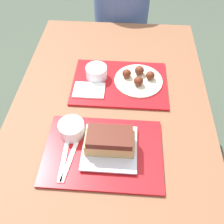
{
  "coord_description": "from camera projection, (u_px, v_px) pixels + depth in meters",
  "views": [
    {
      "loc": [
        0.06,
        -0.63,
        1.58
      ],
      "look_at": [
        0.01,
        0.03,
        0.79
      ],
      "focal_mm": 40.0,
      "sensor_mm": 36.0,
      "label": 1
    }
  ],
  "objects": [
    {
      "name": "picnic_bench_far",
      "position": [
        119.0,
        51.0,
        1.98
      ],
      "size": [
        0.84,
        0.28,
        0.45
      ],
      "color": "brown",
      "rests_on": "ground_plane"
    },
    {
      "name": "napkin_far",
      "position": [
        89.0,
        90.0,
        1.15
      ],
      "size": [
        0.14,
        0.1,
        0.01
      ],
      "color": "white",
      "rests_on": "tray_far"
    },
    {
      "name": "tray_far",
      "position": [
        120.0,
        83.0,
        1.19
      ],
      "size": [
        0.45,
        0.32,
        0.01
      ],
      "color": "#B21419",
      "rests_on": "picnic_table"
    },
    {
      "name": "tray_near",
      "position": [
        103.0,
        152.0,
        0.95
      ],
      "size": [
        0.45,
        0.32,
        0.01
      ],
      "color": "#B21419",
      "rests_on": "picnic_table"
    },
    {
      "name": "person_seated_across",
      "position": [
        122.0,
        8.0,
        1.7
      ],
      "size": [
        0.37,
        0.37,
        0.69
      ],
      "color": "#4C6093",
      "rests_on": "picnic_bench_far"
    },
    {
      "name": "bowl_coleslaw_near",
      "position": [
        72.0,
        128.0,
        0.97
      ],
      "size": [
        0.1,
        0.1,
        0.06
      ],
      "color": "silver",
      "rests_on": "tray_near"
    },
    {
      "name": "brisket_sandwich_plate",
      "position": [
        110.0,
        143.0,
        0.92
      ],
      "size": [
        0.2,
        0.2,
        0.1
      ],
      "color": "beige",
      "rests_on": "tray_near"
    },
    {
      "name": "plastic_knife_near",
      "position": [
        69.0,
        161.0,
        0.92
      ],
      "size": [
        0.04,
        0.17,
        0.0
      ],
      "color": "white",
      "rests_on": "tray_near"
    },
    {
      "name": "ground_plane",
      "position": [
        110.0,
        193.0,
        1.62
      ],
      "size": [
        12.0,
        12.0,
        0.0
      ],
      "primitive_type": "plane",
      "color": "#424C3D"
    },
    {
      "name": "bowl_coleslaw_far",
      "position": [
        96.0,
        72.0,
        1.19
      ],
      "size": [
        0.1,
        0.1,
        0.06
      ],
      "color": "silver",
      "rests_on": "tray_far"
    },
    {
      "name": "wings_plate_far",
      "position": [
        138.0,
        78.0,
        1.19
      ],
      "size": [
        0.23,
        0.23,
        0.05
      ],
      "color": "beige",
      "rests_on": "tray_far"
    },
    {
      "name": "picnic_table",
      "position": [
        109.0,
        136.0,
        1.12
      ],
      "size": [
        0.89,
        1.58,
        0.75
      ],
      "color": "brown",
      "rests_on": "ground_plane"
    },
    {
      "name": "plastic_fork_near",
      "position": [
        64.0,
        161.0,
        0.92
      ],
      "size": [
        0.02,
        0.17,
        0.0
      ],
      "color": "white",
      "rests_on": "tray_near"
    }
  ]
}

